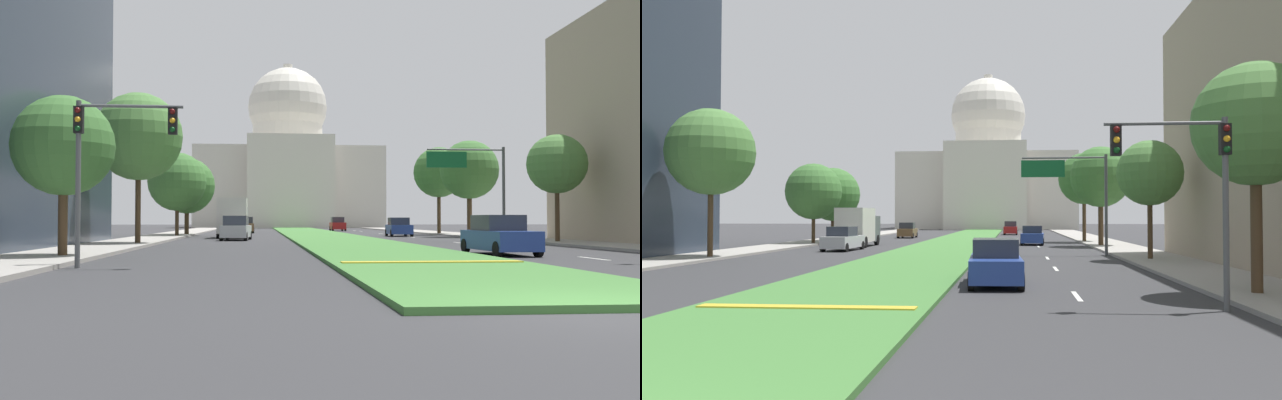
# 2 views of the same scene
# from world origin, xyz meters

# --- Properties ---
(ground_plane) EXTENTS (266.79, 266.79, 0.00)m
(ground_plane) POSITION_xyz_m (0.00, 60.63, 0.00)
(ground_plane) COLOR #333335
(grass_median) EXTENTS (6.46, 109.14, 0.14)m
(grass_median) POSITION_xyz_m (0.00, 54.57, 0.07)
(grass_median) COLOR #427A38
(grass_median) RESTS_ON ground_plane
(median_curb_nose) EXTENTS (5.81, 0.50, 0.04)m
(median_curb_nose) POSITION_xyz_m (0.00, 10.74, 0.16)
(median_curb_nose) COLOR gold
(median_curb_nose) RESTS_ON grass_median
(lane_dashes_right) EXTENTS (0.16, 68.81, 0.01)m
(lane_dashes_right) POSITION_xyz_m (7.40, 48.05, 0.00)
(lane_dashes_right) COLOR silver
(lane_dashes_right) RESTS_ON ground_plane
(sidewalk_left) EXTENTS (4.00, 109.14, 0.15)m
(sidewalk_left) POSITION_xyz_m (-13.57, 48.51, 0.07)
(sidewalk_left) COLOR #9E9991
(sidewalk_left) RESTS_ON ground_plane
(sidewalk_right) EXTENTS (4.00, 109.14, 0.15)m
(sidewalk_right) POSITION_xyz_m (13.57, 48.51, 0.07)
(sidewalk_right) COLOR #9E9991
(sidewalk_right) RESTS_ON ground_plane
(capitol_building) EXTENTS (34.62, 26.63, 31.79)m
(capitol_building) POSITION_xyz_m (0.00, 120.50, 11.46)
(capitol_building) COLOR beige
(capitol_building) RESTS_ON ground_plane
(traffic_light_near_right) EXTENTS (3.34, 0.35, 5.20)m
(traffic_light_near_right) POSITION_xyz_m (10.23, 11.93, 3.80)
(traffic_light_near_right) COLOR #515456
(traffic_light_near_right) RESTS_ON ground_plane
(overhead_guide_sign) EXTENTS (5.52, 0.20, 6.50)m
(overhead_guide_sign) POSITION_xyz_m (9.22, 34.81, 4.65)
(overhead_guide_sign) COLOR #515456
(overhead_guide_sign) RESTS_ON ground_plane
(street_tree_right_near) EXTENTS (3.90, 3.90, 7.39)m
(street_tree_right_near) POSITION_xyz_m (12.99, 14.94, 5.41)
(street_tree_right_near) COLOR #4C3823
(street_tree_right_near) RESTS_ON ground_plane
(street_tree_left_mid) EXTENTS (5.14, 5.14, 8.93)m
(street_tree_left_mid) POSITION_xyz_m (-12.54, 29.89, 6.35)
(street_tree_left_mid) COLOR #4C3823
(street_tree_left_mid) RESTS_ON ground_plane
(street_tree_right_mid) EXTENTS (3.71, 3.71, 6.84)m
(street_tree_right_mid) POSITION_xyz_m (13.05, 30.37, 4.96)
(street_tree_right_mid) COLOR #4C3823
(street_tree_right_mid) RESTS_ON ground_plane
(street_tree_left_far) EXTENTS (5.02, 5.02, 7.25)m
(street_tree_left_far) POSITION_xyz_m (-12.50, 48.42, 4.74)
(street_tree_left_far) COLOR #4C3823
(street_tree_left_far) RESTS_ON ground_plane
(street_tree_right_far) EXTENTS (5.04, 5.04, 8.32)m
(street_tree_right_far) POSITION_xyz_m (12.54, 46.47, 5.77)
(street_tree_right_far) COLOR #4C3823
(street_tree_right_far) RESTS_ON ground_plane
(street_tree_left_distant) EXTENTS (5.20, 5.20, 7.25)m
(street_tree_left_distant) POSITION_xyz_m (-12.19, 53.33, 4.64)
(street_tree_left_distant) COLOR #4C3823
(street_tree_left_distant) RESTS_ON ground_plane
(street_tree_right_distant) EXTENTS (4.96, 4.96, 8.64)m
(street_tree_right_distant) POSITION_xyz_m (12.12, 54.86, 6.14)
(street_tree_right_distant) COLOR #4C3823
(street_tree_right_distant) RESTS_ON ground_plane
(sedan_lead_stopped) EXTENTS (2.11, 4.68, 1.70)m
(sedan_lead_stopped) POSITION_xyz_m (4.73, 17.72, 0.80)
(sedan_lead_stopped) COLOR navy
(sedan_lead_stopped) RESTS_ON ground_plane
(sedan_midblock) EXTENTS (2.22, 4.62, 1.77)m
(sedan_midblock) POSITION_xyz_m (-7.15, 39.16, 0.83)
(sedan_midblock) COLOR #BCBCC1
(sedan_midblock) RESTS_ON ground_plane
(sedan_distant) EXTENTS (2.21, 4.48, 1.68)m
(sedan_distant) POSITION_xyz_m (7.01, 49.58, 0.79)
(sedan_distant) COLOR navy
(sedan_distant) RESTS_ON ground_plane
(sedan_far_horizon) EXTENTS (1.99, 4.29, 1.79)m
(sedan_far_horizon) POSITION_xyz_m (-7.01, 65.49, 0.83)
(sedan_far_horizon) COLOR brown
(sedan_far_horizon) RESTS_ON ground_plane
(sedan_very_far) EXTENTS (1.90, 4.46, 1.84)m
(sedan_very_far) POSITION_xyz_m (4.87, 78.82, 0.85)
(sedan_very_far) COLOR maroon
(sedan_very_far) RESTS_ON ground_plane
(box_truck_delivery) EXTENTS (2.40, 6.40, 3.20)m
(box_truck_delivery) POSITION_xyz_m (-7.62, 45.30, 1.68)
(box_truck_delivery) COLOR #4C5156
(box_truck_delivery) RESTS_ON ground_plane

